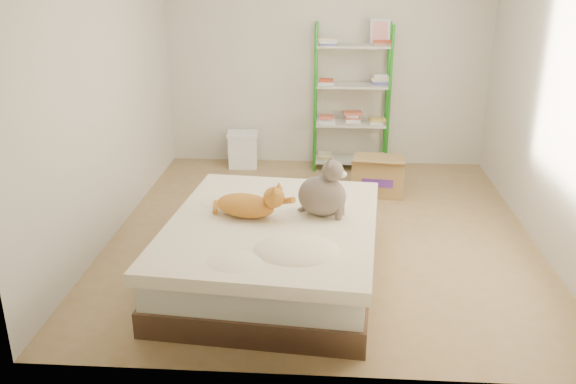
# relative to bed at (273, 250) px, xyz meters

# --- Properties ---
(room) EXTENTS (3.81, 4.21, 2.61)m
(room) POSITION_rel_bed_xyz_m (0.38, 0.92, 1.05)
(room) COLOR tan
(room) RESTS_ON ground
(bed) EXTENTS (1.73, 2.08, 0.50)m
(bed) POSITION_rel_bed_xyz_m (0.00, 0.00, 0.00)
(bed) COLOR brown
(bed) RESTS_ON ground
(orange_cat) EXTENTS (0.62, 0.44, 0.23)m
(orange_cat) POSITION_rel_bed_xyz_m (-0.21, 0.07, 0.36)
(orange_cat) COLOR orange
(orange_cat) RESTS_ON bed
(grey_cat) EXTENTS (0.47, 0.42, 0.46)m
(grey_cat) POSITION_rel_bed_xyz_m (0.37, 0.14, 0.48)
(grey_cat) COLOR #6E6051
(grey_cat) RESTS_ON bed
(shelf_unit) EXTENTS (0.88, 0.36, 1.74)m
(shelf_unit) POSITION_rel_bed_xyz_m (0.68, 2.80, 0.57)
(shelf_unit) COLOR #238F20
(shelf_unit) RESTS_ON ground
(cardboard_box) EXTENTS (0.59, 0.57, 0.44)m
(cardboard_box) POSITION_rel_bed_xyz_m (0.96, 1.98, -0.06)
(cardboard_box) COLOR #9D7A4B
(cardboard_box) RESTS_ON ground
(white_bin) EXTENTS (0.39, 0.35, 0.42)m
(white_bin) POSITION_rel_bed_xyz_m (-0.61, 2.77, -0.04)
(white_bin) COLOR white
(white_bin) RESTS_ON ground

